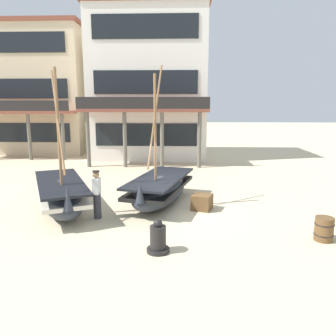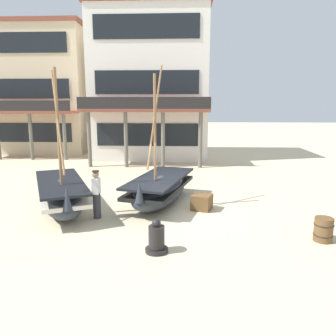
# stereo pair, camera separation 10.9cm
# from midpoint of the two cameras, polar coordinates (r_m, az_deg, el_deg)

# --- Properties ---
(ground_plane) EXTENTS (120.00, 120.00, 0.00)m
(ground_plane) POSITION_cam_midpoint_polar(r_m,az_deg,el_deg) (12.48, -0.42, -7.20)
(ground_plane) COLOR beige
(fishing_boat_near_left) EXTENTS (2.72, 4.66, 5.33)m
(fishing_boat_near_left) POSITION_cam_midpoint_polar(r_m,az_deg,el_deg) (13.00, -1.64, -3.65)
(fishing_boat_near_left) COLOR #2D333D
(fishing_boat_near_left) RESTS_ON ground
(fishing_boat_centre_large) EXTENTS (3.34, 4.81, 5.11)m
(fishing_boat_centre_large) POSITION_cam_midpoint_polar(r_m,az_deg,el_deg) (12.75, -18.21, -4.37)
(fishing_boat_centre_large) COLOR #2D333D
(fishing_boat_centre_large) RESTS_ON ground
(fisherman_by_hull) EXTENTS (0.26, 0.37, 1.68)m
(fisherman_by_hull) POSITION_cam_midpoint_polar(r_m,az_deg,el_deg) (11.61, -12.43, -4.57)
(fisherman_by_hull) COLOR #33333D
(fisherman_by_hull) RESTS_ON ground
(capstan_winch) EXTENTS (0.62, 0.62, 0.92)m
(capstan_winch) POSITION_cam_midpoint_polar(r_m,az_deg,el_deg) (9.00, -2.10, -12.16)
(capstan_winch) COLOR black
(capstan_winch) RESTS_ON ground
(wooden_barrel) EXTENTS (0.56, 0.56, 0.70)m
(wooden_barrel) POSITION_cam_midpoint_polar(r_m,az_deg,el_deg) (10.67, 25.05, -9.51)
(wooden_barrel) COLOR brown
(wooden_barrel) RESTS_ON ground
(cargo_crate) EXTENTS (0.89, 0.89, 0.57)m
(cargo_crate) POSITION_cam_midpoint_polar(r_m,az_deg,el_deg) (12.50, 5.64, -5.85)
(cargo_crate) COLOR brown
(cargo_crate) RESTS_ON ground
(harbor_building_main) EXTENTS (8.39, 7.83, 10.52)m
(harbor_building_main) POSITION_cam_midpoint_polar(r_m,az_deg,el_deg) (24.96, -3.35, 14.10)
(harbor_building_main) COLOR white
(harbor_building_main) RESTS_ON ground
(harbor_building_annex) EXTENTS (8.73, 8.58, 9.98)m
(harbor_building_annex) POSITION_cam_midpoint_polar(r_m,az_deg,el_deg) (30.09, -21.56, 12.33)
(harbor_building_annex) COLOR beige
(harbor_building_annex) RESTS_ON ground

